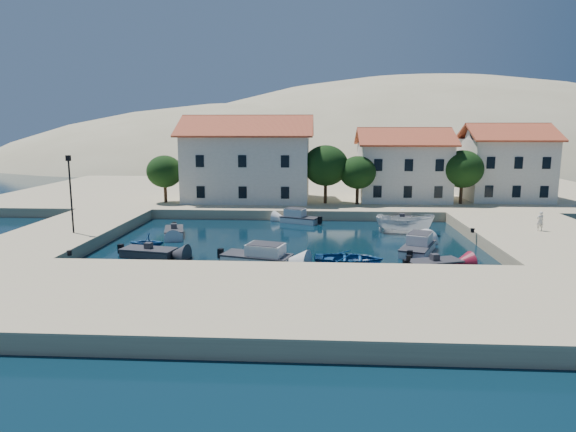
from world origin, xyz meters
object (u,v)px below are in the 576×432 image
Objects in this scene: building_left at (248,157)px; boat_east at (404,234)px; building_mid at (403,164)px; rowboat_south at (349,264)px; pedestrian at (540,221)px; cabin_cruiser_south at (257,256)px; building_right at (505,161)px; cabin_cruiser_east at (418,247)px; lamppost at (70,187)px.

building_left is 21.99m from boat_east.
building_left is 1.40× the size of building_mid.
rowboat_south is 2.96× the size of pedestrian.
building_mid is at bearing 3.18° from building_left.
building_left is at bearing 115.28° from cabin_cruiser_south.
pedestrian is (26.41, -16.93, -4.13)m from building_left.
building_left is at bearing 61.07° from boat_east.
cabin_cruiser_east is at bearing -121.66° from building_right.
boat_east is 3.17× the size of pedestrian.
rowboat_south is 0.93× the size of cabin_cruiser_east.
lamppost is at bearing -144.55° from building_mid.
lamppost is 16.68m from cabin_cruiser_south.
building_right reaches higher than pedestrian.
building_left reaches higher than building_mid.
building_left is 9.09× the size of pedestrian.
building_right is 1.84× the size of boat_east.
building_right is at bearing 4.76° from building_mid.
lamppost is (-41.50, -22.00, -0.72)m from building_right.
pedestrian is (8.41, -17.93, -3.41)m from building_mid.
building_right is at bearing -106.10° from pedestrian.
cabin_cruiser_east is (-14.24, -23.09, -5.00)m from building_right.
building_right is 1.52× the size of lamppost.
building_left is at bearing -176.82° from building_mid.
cabin_cruiser_east is at bearing -2.29° from lamppost.
building_right reaches higher than cabin_cruiser_south.
lamppost is at bearing 81.65° from rowboat_south.
cabin_cruiser_south is (-14.07, -25.70, -4.75)m from building_mid.
lamppost is (-11.50, -20.00, -1.18)m from building_left.
building_mid is at bearing -70.24° from pedestrian.
boat_east is at bearing -24.26° from rowboat_south.
building_right is 21.96m from boat_east.
building_left reaches higher than lamppost.
building_mid is (18.00, 1.00, -0.71)m from building_left.
lamppost is 28.49m from boat_east.
rowboat_south is 6.42m from cabin_cruiser_east.
building_mid is 20.10m from pedestrian.
pedestrian reaches higher than boat_east.
cabin_cruiser_south is at bearing 144.09° from boat_east.
rowboat_south is at bearing -126.46° from building_right.
pedestrian is (16.03, 7.62, 1.81)m from rowboat_south.
cabin_cruiser_south is 3.22× the size of pedestrian.
building_left is at bearing -38.04° from pedestrian.
building_right is 1.97× the size of rowboat_south.
building_right reaches higher than rowboat_south.
building_right is 46.98m from lamppost.
building_right is at bearing 61.92° from cabin_cruiser_south.
building_right is (30.00, 2.00, -0.46)m from building_left.
boat_east is (12.01, 10.75, -0.48)m from cabin_cruiser_south.
building_mid reaches higher than cabin_cruiser_east.
pedestrian is (10.48, -2.99, 1.81)m from boat_east.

